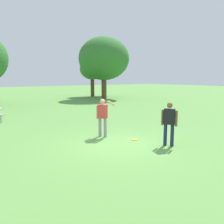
# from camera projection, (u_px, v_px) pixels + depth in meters

# --- Properties ---
(ground_plane) EXTENTS (120.00, 120.00, 0.00)m
(ground_plane) POSITION_uv_depth(u_px,v_px,m) (120.00, 144.00, 9.08)
(ground_plane) COLOR #609947
(person_thrower) EXTENTS (0.37, 0.55, 1.64)m
(person_thrower) POSITION_uv_depth(u_px,v_px,m) (169.00, 121.00, 8.75)
(person_thrower) COLOR #1E234C
(person_thrower) RESTS_ON ground
(person_catcher) EXTENTS (0.82, 0.56, 1.64)m
(person_catcher) POSITION_uv_depth(u_px,v_px,m) (103.00, 115.00, 10.09)
(person_catcher) COLOR gray
(person_catcher) RESTS_ON ground
(frisbee) EXTENTS (0.27, 0.27, 0.03)m
(frisbee) POSITION_uv_depth(u_px,v_px,m) (134.00, 139.00, 9.73)
(frisbee) COLOR yellow
(frisbee) RESTS_ON ground
(tree_slender_mid) EXTENTS (5.87, 5.87, 7.19)m
(tree_slender_mid) POSITION_uv_depth(u_px,v_px,m) (104.00, 59.00, 27.51)
(tree_slender_mid) COLOR brown
(tree_slender_mid) RESTS_ON ground
(tree_back_left) EXTENTS (3.27, 3.27, 5.03)m
(tree_back_left) POSITION_uv_depth(u_px,v_px,m) (92.00, 69.00, 30.97)
(tree_back_left) COLOR brown
(tree_back_left) RESTS_ON ground
(tree_back_right) EXTENTS (3.46, 3.46, 5.26)m
(tree_back_right) POSITION_uv_depth(u_px,v_px,m) (103.00, 68.00, 31.77)
(tree_back_right) COLOR brown
(tree_back_right) RESTS_ON ground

